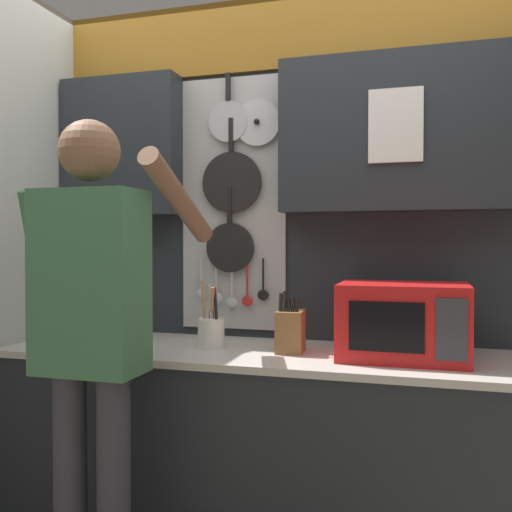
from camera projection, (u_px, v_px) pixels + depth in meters
base_cabinet_counter at (255, 451)px, 2.48m from camera, size 2.20×0.66×0.88m
back_wall_unit at (277, 206)px, 2.73m from camera, size 2.77×0.22×2.53m
microwave at (403, 321)px, 2.28m from camera, size 0.50×0.37×0.30m
knife_block at (290, 331)px, 2.42m from camera, size 0.12×0.16×0.26m
utensil_crock at (211, 330)px, 2.52m from camera, size 0.12×0.12×0.30m
person at (92, 318)px, 2.06m from camera, size 0.54×0.65×1.79m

